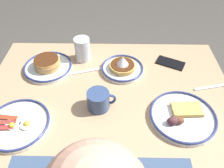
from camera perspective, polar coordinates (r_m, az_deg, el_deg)
ground_plane at (r=1.66m, az=-0.61°, el=-20.15°), size 6.00×6.00×0.00m
dining_table at (r=1.10m, az=-0.87°, el=-4.96°), size 1.16×0.80×0.74m
plate_near_main at (r=1.15m, az=2.66°, el=4.28°), size 0.22×0.22×0.09m
plate_center_pancakes at (r=0.99m, az=-22.83°, el=-9.33°), size 0.26×0.26×0.04m
plate_far_companion at (r=1.20m, az=-16.00°, el=4.55°), size 0.25×0.25×0.06m
plate_far_side at (r=0.98m, az=17.48°, el=-7.74°), size 0.28×0.28×0.05m
coffee_mug at (r=0.96m, az=-3.36°, el=-4.07°), size 0.13×0.10×0.09m
drinking_glass at (r=1.21m, az=-7.47°, el=8.47°), size 0.08×0.08×0.13m
cell_phone at (r=1.24m, az=14.61°, el=5.20°), size 0.16×0.13×0.01m
fork_near at (r=1.17m, az=24.14°, el=-0.69°), size 0.18×0.06×0.01m
butter_knife at (r=1.16m, az=-5.30°, el=3.45°), size 0.23×0.08×0.01m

